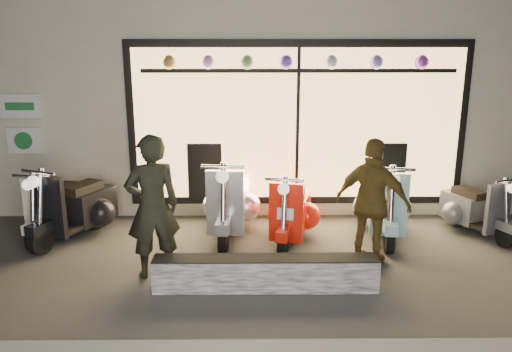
% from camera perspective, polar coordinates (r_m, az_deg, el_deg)
% --- Properties ---
extents(ground, '(40.00, 40.00, 0.00)m').
position_cam_1_polar(ground, '(6.59, -1.02, -10.20)').
color(ground, '#383533').
rests_on(ground, ground).
extents(shop_building, '(10.20, 6.23, 4.20)m').
position_cam_1_polar(shop_building, '(10.99, -0.85, 11.12)').
color(shop_building, beige).
rests_on(shop_building, ground).
extents(graffiti_barrier, '(2.60, 0.28, 0.40)m').
position_cam_1_polar(graffiti_barrier, '(5.92, 1.09, -11.07)').
color(graffiti_barrier, black).
rests_on(graffiti_barrier, ground).
extents(scooter_silver, '(0.59, 1.65, 1.18)m').
position_cam_1_polar(scooter_silver, '(7.62, -2.97, -2.95)').
color(scooter_silver, black).
rests_on(scooter_silver, ground).
extents(scooter_red, '(0.69, 1.47, 1.04)m').
position_cam_1_polar(scooter_red, '(7.37, 4.15, -4.00)').
color(scooter_red, black).
rests_on(scooter_red, ground).
extents(scooter_black, '(0.92, 1.52, 1.11)m').
position_cam_1_polar(scooter_black, '(7.92, -19.33, -3.28)').
color(scooter_black, black).
rests_on(scooter_black, ground).
extents(scooter_cream, '(0.59, 1.44, 1.03)m').
position_cam_1_polar(scooter_cream, '(8.18, -21.49, -3.18)').
color(scooter_cream, black).
rests_on(scooter_cream, ground).
extents(scooter_blue, '(0.65, 1.61, 1.14)m').
position_cam_1_polar(scooter_blue, '(7.83, 14.38, -3.02)').
color(scooter_blue, black).
rests_on(scooter_blue, ground).
extents(scooter_grey, '(0.74, 1.29, 0.94)m').
position_cam_1_polar(scooter_grey, '(8.30, 23.32, -3.37)').
color(scooter_grey, black).
rests_on(scooter_grey, ground).
extents(man, '(0.76, 0.63, 1.78)m').
position_cam_1_polar(man, '(6.14, -11.73, -3.48)').
color(man, black).
rests_on(man, ground).
extents(woman, '(1.04, 0.86, 1.67)m').
position_cam_1_polar(woman, '(6.52, 13.17, -3.03)').
color(woman, brown).
rests_on(woman, ground).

